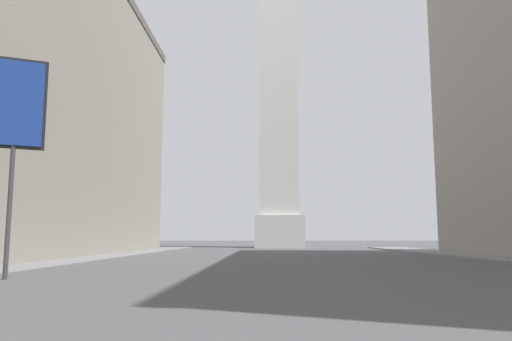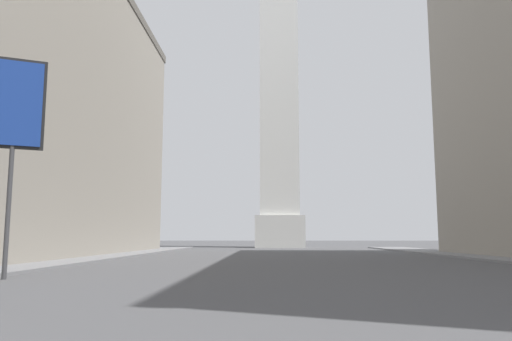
% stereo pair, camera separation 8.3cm
% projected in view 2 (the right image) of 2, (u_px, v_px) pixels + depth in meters
% --- Properties ---
extents(sidewalk_left, '(5.00, 88.70, 0.15)m').
position_uv_depth(sidewalk_left, '(27.00, 265.00, 26.87)').
color(sidewalk_left, slate).
rests_on(sidewalk_left, ground_plane).
extents(obelisk, '(7.15, 7.15, 76.23)m').
position_uv_depth(obelisk, '(278.00, 10.00, 78.29)').
color(obelisk, silver).
rests_on(obelisk, ground_plane).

